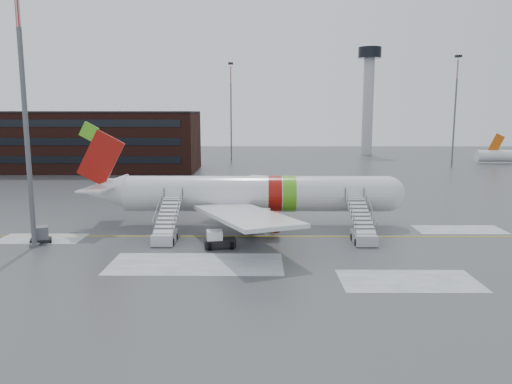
{
  "coord_description": "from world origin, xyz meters",
  "views": [
    {
      "loc": [
        -0.91,
        -48.84,
        12.16
      ],
      "look_at": [
        -1.23,
        1.82,
        4.0
      ],
      "focal_mm": 35.0,
      "sensor_mm": 36.0,
      "label": 1
    }
  ],
  "objects_px": {
    "airliner": "(247,194)",
    "airstair_fwd": "(363,230)",
    "airstair_aft": "(166,230)",
    "light_mast_near": "(25,106)",
    "uld_container": "(41,235)",
    "pushback_tug": "(218,240)"
  },
  "relations": [
    {
      "from": "airliner",
      "to": "pushback_tug",
      "type": "height_order",
      "value": "airliner"
    },
    {
      "from": "airstair_fwd",
      "to": "airstair_aft",
      "type": "relative_size",
      "value": 1.0
    },
    {
      "from": "airstair_fwd",
      "to": "pushback_tug",
      "type": "xyz_separation_m",
      "value": [
        -13.53,
        -2.39,
        -0.36
      ]
    },
    {
      "from": "uld_container",
      "to": "pushback_tug",
      "type": "bearing_deg",
      "value": -5.69
    },
    {
      "from": "airstair_aft",
      "to": "light_mast_near",
      "type": "relative_size",
      "value": 0.32
    },
    {
      "from": "airstair_aft",
      "to": "light_mast_near",
      "type": "distance_m",
      "value": 16.56
    },
    {
      "from": "airliner",
      "to": "pushback_tug",
      "type": "relative_size",
      "value": 11.71
    },
    {
      "from": "airstair_aft",
      "to": "airliner",
      "type": "bearing_deg",
      "value": 40.75
    },
    {
      "from": "airliner",
      "to": "pushback_tug",
      "type": "xyz_separation_m",
      "value": [
        -2.44,
        -8.93,
        -2.71
      ]
    },
    {
      "from": "pushback_tug",
      "to": "uld_container",
      "type": "xyz_separation_m",
      "value": [
        -16.82,
        1.67,
        0.02
      ]
    },
    {
      "from": "airliner",
      "to": "pushback_tug",
      "type": "distance_m",
      "value": 9.64
    },
    {
      "from": "airstair_aft",
      "to": "uld_container",
      "type": "xyz_separation_m",
      "value": [
        -11.68,
        -0.72,
        -0.34
      ]
    },
    {
      "from": "airliner",
      "to": "uld_container",
      "type": "xyz_separation_m",
      "value": [
        -19.26,
        -7.25,
        -2.7
      ]
    },
    {
      "from": "pushback_tug",
      "to": "light_mast_near",
      "type": "bearing_deg",
      "value": 179.05
    },
    {
      "from": "pushback_tug",
      "to": "uld_container",
      "type": "height_order",
      "value": "pushback_tug"
    },
    {
      "from": "pushback_tug",
      "to": "airliner",
      "type": "bearing_deg",
      "value": 74.72
    },
    {
      "from": "airliner",
      "to": "airstair_fwd",
      "type": "height_order",
      "value": "airliner"
    },
    {
      "from": "airliner",
      "to": "uld_container",
      "type": "height_order",
      "value": "airliner"
    },
    {
      "from": "uld_container",
      "to": "light_mast_near",
      "type": "height_order",
      "value": "light_mast_near"
    },
    {
      "from": "airstair_aft",
      "to": "uld_container",
      "type": "distance_m",
      "value": 11.7
    },
    {
      "from": "airstair_fwd",
      "to": "uld_container",
      "type": "distance_m",
      "value": 30.36
    },
    {
      "from": "airliner",
      "to": "airstair_fwd",
      "type": "bearing_deg",
      "value": -30.52
    }
  ]
}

